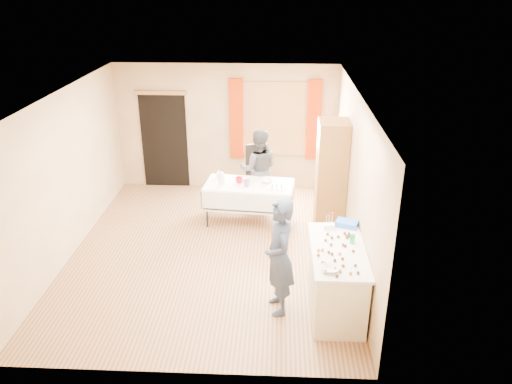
{
  "coord_description": "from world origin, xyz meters",
  "views": [
    {
      "loc": [
        1.08,
        -7.12,
        4.23
      ],
      "look_at": [
        0.74,
        0.0,
        1.08
      ],
      "focal_mm": 35.0,
      "sensor_mm": 36.0,
      "label": 1
    }
  ],
  "objects_px": {
    "counter": "(336,279)",
    "party_table": "(249,199)",
    "cabinet": "(331,178)",
    "chair": "(259,183)",
    "girl": "(279,257)",
    "woman": "(259,169)"
  },
  "relations": [
    {
      "from": "girl",
      "to": "cabinet",
      "type": "bearing_deg",
      "value": 147.33
    },
    {
      "from": "chair",
      "to": "girl",
      "type": "xyz_separation_m",
      "value": [
        0.41,
        -3.64,
        0.49
      ]
    },
    {
      "from": "party_table",
      "to": "counter",
      "type": "bearing_deg",
      "value": -56.73
    },
    {
      "from": "counter",
      "to": "girl",
      "type": "height_order",
      "value": "girl"
    },
    {
      "from": "chair",
      "to": "girl",
      "type": "distance_m",
      "value": 3.69
    },
    {
      "from": "party_table",
      "to": "chair",
      "type": "bearing_deg",
      "value": 87.87
    },
    {
      "from": "party_table",
      "to": "woman",
      "type": "xyz_separation_m",
      "value": [
        0.15,
        0.63,
        0.34
      ]
    },
    {
      "from": "cabinet",
      "to": "girl",
      "type": "xyz_separation_m",
      "value": [
        -0.87,
        -2.36,
        -0.18
      ]
    },
    {
      "from": "counter",
      "to": "chair",
      "type": "bearing_deg",
      "value": 108.47
    },
    {
      "from": "cabinet",
      "to": "party_table",
      "type": "xyz_separation_m",
      "value": [
        -1.42,
        0.25,
        -0.55
      ]
    },
    {
      "from": "cabinet",
      "to": "party_table",
      "type": "bearing_deg",
      "value": 169.97
    },
    {
      "from": "counter",
      "to": "party_table",
      "type": "bearing_deg",
      "value": 117.7
    },
    {
      "from": "woman",
      "to": "counter",
      "type": "bearing_deg",
      "value": 107.98
    },
    {
      "from": "chair",
      "to": "counter",
      "type": "bearing_deg",
      "value": -87.65
    },
    {
      "from": "cabinet",
      "to": "counter",
      "type": "xyz_separation_m",
      "value": [
        -0.1,
        -2.27,
        -0.54
      ]
    },
    {
      "from": "woman",
      "to": "party_table",
      "type": "bearing_deg",
      "value": 74.36
    },
    {
      "from": "woman",
      "to": "girl",
      "type": "bearing_deg",
      "value": 94.61
    },
    {
      "from": "party_table",
      "to": "girl",
      "type": "xyz_separation_m",
      "value": [
        0.55,
        -2.61,
        0.38
      ]
    },
    {
      "from": "cabinet",
      "to": "chair",
      "type": "xyz_separation_m",
      "value": [
        -1.29,
        1.28,
        -0.67
      ]
    },
    {
      "from": "counter",
      "to": "woman",
      "type": "distance_m",
      "value": 3.38
    },
    {
      "from": "counter",
      "to": "woman",
      "type": "relative_size",
      "value": 0.95
    },
    {
      "from": "counter",
      "to": "chair",
      "type": "height_order",
      "value": "chair"
    }
  ]
}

